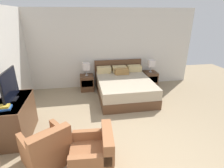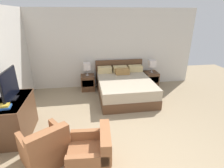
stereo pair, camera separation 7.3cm
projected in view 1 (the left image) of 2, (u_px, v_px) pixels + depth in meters
name	position (u px, v px, depth m)	size (l,w,h in m)	color
wall_back	(105.00, 49.00, 5.98)	(6.25, 0.06, 2.63)	beige
bed	(124.00, 87.00, 5.49)	(1.67, 2.00, 0.95)	brown
nightstand_left	(87.00, 83.00, 5.96)	(0.45, 0.48, 0.52)	brown
nightstand_right	(150.00, 79.00, 6.32)	(0.45, 0.48, 0.52)	brown
table_lamp_left	(86.00, 66.00, 5.75)	(0.23, 0.23, 0.44)	#B7B7BC
table_lamp_right	(151.00, 63.00, 6.11)	(0.23, 0.23, 0.44)	#B7B7BC
dresser	(16.00, 118.00, 3.61)	(0.56, 1.13, 0.83)	brown
tv	(10.00, 86.00, 3.40)	(0.18, 0.75, 0.61)	black
book_red_cover	(5.00, 108.00, 3.16)	(0.20, 0.19, 0.03)	#234C8E
book_blue_cover	(4.00, 106.00, 3.15)	(0.19, 0.14, 0.04)	gold
armchair_by_window	(47.00, 149.00, 2.99)	(0.95, 0.95, 0.76)	#935B38
armchair_companion	(94.00, 156.00, 2.83)	(0.74, 0.73, 0.76)	#935B38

